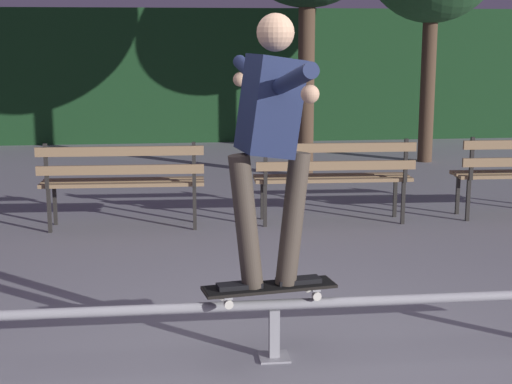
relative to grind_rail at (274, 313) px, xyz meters
name	(u,v)px	position (x,y,z in m)	size (l,w,h in m)	color
ground_plane	(279,374)	(0.00, -0.22, -0.28)	(90.00, 90.00, 0.00)	gray
hedge_backdrop	(198,75)	(0.00, 10.21, 0.90)	(24.00, 1.20, 2.36)	#193D1E
grind_rail	(274,313)	(0.00, 0.00, 0.00)	(4.14, 0.18, 0.36)	#9E9EA3
skateboard	(269,288)	(-0.03, 0.00, 0.15)	(0.80, 0.32, 0.09)	black
skateboarder	(270,128)	(-0.03, 0.00, 1.09)	(0.63, 1.39, 1.56)	black
park_bench_left_center	(122,176)	(-1.05, 3.30, 0.25)	(1.61, 0.47, 0.88)	#282623
park_bench_right_center	(334,172)	(1.07, 3.30, 0.25)	(1.61, 0.47, 0.88)	#282623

